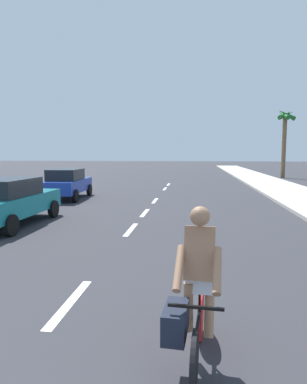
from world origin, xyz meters
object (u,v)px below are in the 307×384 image
Objects in this scene: cyclist at (194,295)px; parked_car_blue at (67,183)px; palm_tree_distant at (285,127)px; parked_car_teal at (8,200)px.

cyclist is 14.90m from parked_car_blue.
palm_tree_distant reaches higher than cyclist.
cyclist is 9.15m from parked_car_teal.
parked_car_blue is (-6.68, 13.32, 0.01)m from cyclist.
cyclist is 31.83m from palm_tree_distant.
cyclist is 0.42× the size of parked_car_teal.
palm_tree_distant is (14.68, 23.63, 4.03)m from parked_car_teal.
palm_tree_distant is (8.52, 30.40, 4.04)m from cyclist.
parked_car_teal is 28.11m from palm_tree_distant.
parked_car_blue is (-0.52, 6.56, -0.00)m from parked_car_teal.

